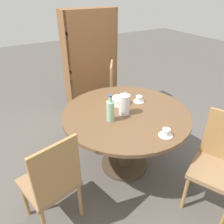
{
  "coord_description": "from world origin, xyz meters",
  "views": [
    {
      "loc": [
        -1.13,
        -1.64,
        1.92
      ],
      "look_at": [
        0.0,
        0.29,
        0.6
      ],
      "focal_mm": 35.0,
      "sensor_mm": 36.0,
      "label": 1
    }
  ],
  "objects_px": {
    "chair_c": "(120,93)",
    "cake_main": "(120,101)",
    "chair_a": "(52,182)",
    "water_bottle": "(110,110)",
    "chair_b": "(219,162)",
    "coffee_pot": "(124,104)",
    "bookshelf": "(92,65)",
    "cup_a": "(166,133)",
    "cup_b": "(139,99)"
  },
  "relations": [
    {
      "from": "chair_a",
      "to": "cup_a",
      "type": "xyz_separation_m",
      "value": [
        1.0,
        -0.23,
        0.27
      ]
    },
    {
      "from": "coffee_pot",
      "to": "cup_a",
      "type": "bearing_deg",
      "value": -77.94
    },
    {
      "from": "chair_b",
      "to": "coffee_pot",
      "type": "xyz_separation_m",
      "value": [
        -0.5,
        0.83,
        0.36
      ]
    },
    {
      "from": "bookshelf",
      "to": "coffee_pot",
      "type": "distance_m",
      "value": 1.5
    },
    {
      "from": "cup_b",
      "to": "chair_b",
      "type": "bearing_deg",
      "value": -77.75
    },
    {
      "from": "chair_a",
      "to": "cake_main",
      "type": "height_order",
      "value": "chair_a"
    },
    {
      "from": "chair_b",
      "to": "cake_main",
      "type": "bearing_deg",
      "value": 176.92
    },
    {
      "from": "coffee_pot",
      "to": "cup_a",
      "type": "height_order",
      "value": "coffee_pot"
    },
    {
      "from": "chair_a",
      "to": "chair_c",
      "type": "xyz_separation_m",
      "value": [
        1.39,
        1.14,
        0.0
      ]
    },
    {
      "from": "chair_c",
      "to": "bookshelf",
      "type": "relative_size",
      "value": 0.59
    },
    {
      "from": "chair_a",
      "to": "cake_main",
      "type": "xyz_separation_m",
      "value": [
        0.97,
        0.49,
        0.28
      ]
    },
    {
      "from": "cup_a",
      "to": "cup_b",
      "type": "xyz_separation_m",
      "value": [
        0.18,
        0.65,
        0.0
      ]
    },
    {
      "from": "cake_main",
      "to": "cup_b",
      "type": "distance_m",
      "value": 0.23
    },
    {
      "from": "cup_b",
      "to": "chair_a",
      "type": "bearing_deg",
      "value": -160.5
    },
    {
      "from": "bookshelf",
      "to": "water_bottle",
      "type": "xyz_separation_m",
      "value": [
        -0.52,
        -1.5,
        0.06
      ]
    },
    {
      "from": "chair_c",
      "to": "water_bottle",
      "type": "height_order",
      "value": "water_bottle"
    },
    {
      "from": "chair_b",
      "to": "cup_a",
      "type": "xyz_separation_m",
      "value": [
        -0.4,
        0.32,
        0.27
      ]
    },
    {
      "from": "chair_a",
      "to": "chair_b",
      "type": "relative_size",
      "value": 1.0
    },
    {
      "from": "coffee_pot",
      "to": "chair_a",
      "type": "bearing_deg",
      "value": -162.47
    },
    {
      "from": "bookshelf",
      "to": "chair_c",
      "type": "bearing_deg",
      "value": 105.54
    },
    {
      "from": "water_bottle",
      "to": "coffee_pot",
      "type": "bearing_deg",
      "value": 11.99
    },
    {
      "from": "water_bottle",
      "to": "cup_a",
      "type": "bearing_deg",
      "value": -57.74
    },
    {
      "from": "coffee_pot",
      "to": "cup_a",
      "type": "xyz_separation_m",
      "value": [
        0.11,
        -0.51,
        -0.09
      ]
    },
    {
      "from": "bookshelf",
      "to": "water_bottle",
      "type": "bearing_deg",
      "value": 70.89
    },
    {
      "from": "bookshelf",
      "to": "cake_main",
      "type": "height_order",
      "value": "bookshelf"
    },
    {
      "from": "water_bottle",
      "to": "cake_main",
      "type": "height_order",
      "value": "water_bottle"
    },
    {
      "from": "chair_b",
      "to": "chair_c",
      "type": "relative_size",
      "value": 1.0
    },
    {
      "from": "cup_b",
      "to": "bookshelf",
      "type": "bearing_deg",
      "value": 88.36
    },
    {
      "from": "chair_c",
      "to": "coffee_pot",
      "type": "distance_m",
      "value": 1.06
    },
    {
      "from": "chair_b",
      "to": "cake_main",
      "type": "relative_size",
      "value": 4.31
    },
    {
      "from": "chair_a",
      "to": "coffee_pot",
      "type": "height_order",
      "value": "coffee_pot"
    },
    {
      "from": "cake_main",
      "to": "chair_b",
      "type": "bearing_deg",
      "value": -68.01
    },
    {
      "from": "cup_b",
      "to": "chair_c",
      "type": "bearing_deg",
      "value": 74.27
    },
    {
      "from": "water_bottle",
      "to": "cake_main",
      "type": "bearing_deg",
      "value": 43.23
    },
    {
      "from": "water_bottle",
      "to": "bookshelf",
      "type": "bearing_deg",
      "value": 70.89
    },
    {
      "from": "coffee_pot",
      "to": "cup_b",
      "type": "bearing_deg",
      "value": 25.19
    },
    {
      "from": "chair_a",
      "to": "water_bottle",
      "type": "height_order",
      "value": "water_bottle"
    },
    {
      "from": "chair_a",
      "to": "cake_main",
      "type": "distance_m",
      "value": 1.13
    },
    {
      "from": "chair_c",
      "to": "cake_main",
      "type": "xyz_separation_m",
      "value": [
        -0.42,
        -0.65,
        0.28
      ]
    },
    {
      "from": "coffee_pot",
      "to": "cup_b",
      "type": "distance_m",
      "value": 0.34
    },
    {
      "from": "chair_c",
      "to": "chair_a",
      "type": "bearing_deg",
      "value": 162.22
    },
    {
      "from": "chair_a",
      "to": "chair_b",
      "type": "bearing_deg",
      "value": 144.8
    },
    {
      "from": "chair_a",
      "to": "coffee_pot",
      "type": "distance_m",
      "value": 1.0
    },
    {
      "from": "water_bottle",
      "to": "cup_b",
      "type": "relative_size",
      "value": 2.17
    },
    {
      "from": "chair_a",
      "to": "bookshelf",
      "type": "distance_m",
      "value": 2.15
    },
    {
      "from": "chair_a",
      "to": "water_bottle",
      "type": "xyz_separation_m",
      "value": [
        0.7,
        0.24,
        0.36
      ]
    },
    {
      "from": "chair_b",
      "to": "water_bottle",
      "type": "relative_size",
      "value": 3.46
    },
    {
      "from": "coffee_pot",
      "to": "cake_main",
      "type": "bearing_deg",
      "value": 69.12
    },
    {
      "from": "cup_a",
      "to": "chair_c",
      "type": "bearing_deg",
      "value": 74.23
    },
    {
      "from": "chair_a",
      "to": "water_bottle",
      "type": "distance_m",
      "value": 0.82
    }
  ]
}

